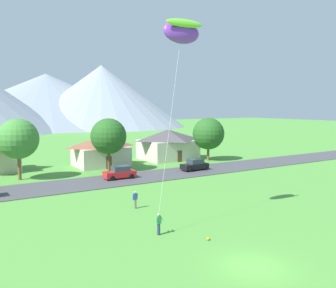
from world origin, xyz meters
TOP-DOWN VIEW (x-y plane):
  - ground_plane at (0.00, 0.00)m, footprint 400.00×400.00m
  - road_strip at (0.00, 28.14)m, footprint 160.00×7.72m
  - mountain_west_ridge at (28.88, 171.08)m, footprint 116.89×116.89m
  - mountain_east_ridge at (48.14, 146.08)m, footprint 77.05×77.05m
  - house_left_center at (19.04, 40.69)m, footprint 9.66×8.57m
  - house_right_center at (5.85, 39.98)m, footprint 8.55×7.18m
  - tree_left_of_center at (5.04, 34.65)m, footprint 5.29×5.29m
  - tree_center at (24.40, 35.59)m, footprint 5.65×5.65m
  - tree_right_of_center at (-7.35, 35.22)m, footprint 5.31×5.31m
  - parked_car_black_west_end at (16.28, 28.49)m, footprint 4.24×2.15m
  - parked_car_red_mid_west at (4.08, 28.67)m, footprint 4.25×2.17m
  - kite_flyer_with_kite at (0.86, 9.28)m, footprint 5.02×2.59m
  - watcher_person at (-0.45, 15.10)m, footprint 0.56×0.24m
  - soccer_ball at (0.34, 4.90)m, footprint 0.24×0.24m

SIDE VIEW (x-z plane):
  - ground_plane at x=0.00m, z-range 0.00..0.00m
  - road_strip at x=0.00m, z-range 0.00..0.08m
  - soccer_ball at x=0.34m, z-range 0.00..0.24m
  - parked_car_black_west_end at x=16.28m, z-range 0.03..1.71m
  - parked_car_red_mid_west at x=4.08m, z-range 0.03..1.71m
  - watcher_person at x=-0.45m, z-range 0.04..1.71m
  - house_right_center at x=5.85m, z-range 0.09..4.91m
  - house_left_center at x=19.04m, z-range 0.10..5.54m
  - tree_center at x=24.40m, z-range 0.98..8.61m
  - tree_left_of_center at x=5.04m, z-range 1.30..9.23m
  - tree_right_of_center at x=-7.35m, z-range 1.38..9.48m
  - mountain_west_ridge at x=28.88m, z-range 0.00..25.45m
  - mountain_east_ridge at x=48.14m, z-range 0.00..28.38m
  - kite_flyer_with_kite at x=0.86m, z-range 7.08..23.71m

